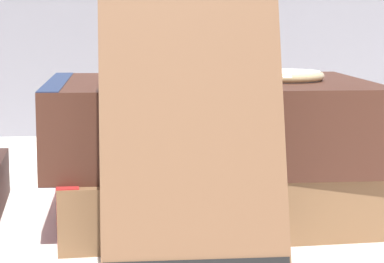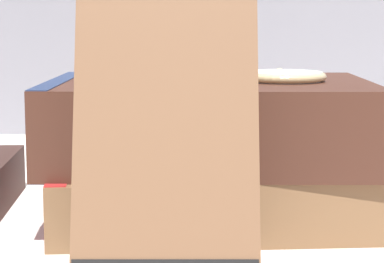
{
  "view_description": "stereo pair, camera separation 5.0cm",
  "coord_description": "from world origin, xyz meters",
  "views": [
    {
      "loc": [
        -0.04,
        -0.47,
        0.13
      ],
      "look_at": [
        0.01,
        0.0,
        0.06
      ],
      "focal_mm": 75.0,
      "sensor_mm": 36.0,
      "label": 1
    },
    {
      "loc": [
        0.01,
        -0.48,
        0.13
      ],
      "look_at": [
        0.01,
        0.0,
        0.06
      ],
      "focal_mm": 75.0,
      "sensor_mm": 36.0,
      "label": 2
    }
  ],
  "objects": [
    {
      "name": "book_flat_top",
      "position": [
        0.02,
        0.02,
        0.06
      ],
      "size": [
        0.2,
        0.15,
        0.05
      ],
      "rotation": [
        0.0,
        0.0,
        -0.01
      ],
      "color": "#422319",
      "rests_on": "book_flat_bottom"
    },
    {
      "name": "book_leaning_front",
      "position": [
        -0.0,
        -0.1,
        0.07
      ],
      "size": [
        0.09,
        0.07,
        0.16
      ],
      "rotation": [
        -0.31,
        0.0,
        0.0
      ],
      "color": "brown",
      "rests_on": "ground_plane"
    },
    {
      "name": "ground_plane",
      "position": [
        0.0,
        0.0,
        0.0
      ],
      "size": [
        3.0,
        3.0,
        0.0
      ],
      "primitive_type": "plane",
      "color": "silver"
    },
    {
      "name": "pocket_watch",
      "position": [
        0.07,
        0.02,
        0.09
      ],
      "size": [
        0.05,
        0.05,
        0.01
      ],
      "color": "white",
      "rests_on": "book_flat_top"
    },
    {
      "name": "book_flat_bottom",
      "position": [
        0.02,
        0.03,
        0.02
      ],
      "size": [
        0.21,
        0.18,
        0.04
      ],
      "rotation": [
        0.0,
        0.0,
        0.07
      ],
      "color": "brown",
      "rests_on": "ground_plane"
    },
    {
      "name": "reading_glasses",
      "position": [
        -0.04,
        0.19,
        0.0
      ],
      "size": [
        0.11,
        0.06,
        0.0
      ],
      "rotation": [
        0.0,
        0.0,
        0.09
      ],
      "color": "#4C3828",
      "rests_on": "ground_plane"
    }
  ]
}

